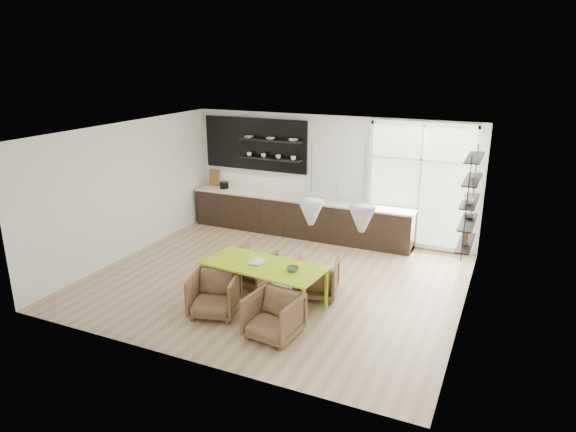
% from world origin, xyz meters
% --- Properties ---
extents(room, '(7.02, 6.01, 2.91)m').
position_xyz_m(room, '(0.58, 1.10, 1.46)').
color(room, tan).
rests_on(room, ground).
extents(kitchen_run, '(5.54, 0.69, 2.75)m').
position_xyz_m(kitchen_run, '(-0.70, 2.69, 0.60)').
color(kitchen_run, black).
rests_on(kitchen_run, ground).
extents(right_shelving, '(0.26, 1.22, 1.90)m').
position_xyz_m(right_shelving, '(3.36, 1.17, 1.65)').
color(right_shelving, black).
rests_on(right_shelving, ground).
extents(dining_table, '(2.18, 1.13, 0.77)m').
position_xyz_m(dining_table, '(0.29, -1.01, 0.72)').
color(dining_table, '#A9DE13').
rests_on(dining_table, ground).
extents(armchair_back_left, '(0.84, 0.85, 0.69)m').
position_xyz_m(armchair_back_left, '(-0.32, -0.28, 0.34)').
color(armchair_back_left, brown).
rests_on(armchair_back_left, ground).
extents(armchair_back_right, '(0.90, 0.91, 0.70)m').
position_xyz_m(armchair_back_right, '(0.99, -0.26, 0.35)').
color(armchair_back_right, brown).
rests_on(armchair_back_right, ground).
extents(armchair_front_left, '(0.96, 0.97, 0.72)m').
position_xyz_m(armchair_front_left, '(-0.33, -1.64, 0.36)').
color(armchair_front_left, brown).
rests_on(armchair_front_left, ground).
extents(armchair_front_right, '(0.84, 0.86, 0.71)m').
position_xyz_m(armchair_front_right, '(0.91, -1.89, 0.36)').
color(armchair_front_right, brown).
rests_on(armchair_front_right, ground).
extents(wire_stool, '(0.33, 0.33, 0.41)m').
position_xyz_m(wire_stool, '(-0.65, -1.39, 0.26)').
color(wire_stool, black).
rests_on(wire_stool, ground).
extents(table_book, '(0.25, 0.33, 0.03)m').
position_xyz_m(table_book, '(0.03, -0.95, 0.78)').
color(table_book, white).
rests_on(table_book, dining_table).
extents(table_bowl, '(0.23, 0.23, 0.07)m').
position_xyz_m(table_bowl, '(0.85, -1.03, 0.80)').
color(table_bowl, '#477046').
rests_on(table_bowl, dining_table).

